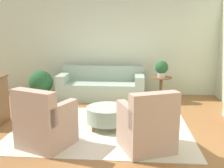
{
  "coord_description": "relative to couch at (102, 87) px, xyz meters",
  "views": [
    {
      "loc": [
        0.57,
        -4.67,
        1.86
      ],
      "look_at": [
        0.15,
        0.55,
        0.75
      ],
      "focal_mm": 42.0,
      "sensor_mm": 36.0,
      "label": 1
    }
  ],
  "objects": [
    {
      "name": "potted_plant_on_side_table",
      "position": [
        1.57,
        -0.11,
        0.55
      ],
      "size": [
        0.34,
        0.34,
        0.42
      ],
      "color": "beige",
      "rests_on": "side_table"
    },
    {
      "name": "couch",
      "position": [
        0.0,
        0.0,
        0.0
      ],
      "size": [
        2.27,
        0.92,
        0.86
      ],
      "color": "#9EB29E",
      "rests_on": "ground_plane"
    },
    {
      "name": "wall_back",
      "position": [
        0.27,
        0.63,
        1.09
      ],
      "size": [
        9.5,
        0.12,
        2.8
      ],
      "color": "beige",
      "rests_on": "ground_plane"
    },
    {
      "name": "armchair_right",
      "position": [
        1.08,
        -3.03,
        0.07
      ],
      "size": [
        0.95,
        0.95,
        0.96
      ],
      "color": "tan",
      "rests_on": "rug"
    },
    {
      "name": "side_table",
      "position": [
        1.57,
        -0.11,
        0.12
      ],
      "size": [
        0.54,
        0.54,
        0.63
      ],
      "color": "brown",
      "rests_on": "ground_plane"
    },
    {
      "name": "rug",
      "position": [
        0.27,
        -2.18,
        -0.31
      ],
      "size": [
        3.28,
        2.48,
        0.01
      ],
      "color": "beige",
      "rests_on": "ground_plane"
    },
    {
      "name": "ground_plane",
      "position": [
        0.27,
        -2.18,
        -0.31
      ],
      "size": [
        16.0,
        16.0,
        0.0
      ],
      "primitive_type": "plane",
      "color": "#996638"
    },
    {
      "name": "potted_plant_floor",
      "position": [
        -1.56,
        -0.32,
        0.15
      ],
      "size": [
        0.62,
        0.62,
        0.79
      ],
      "color": "beige",
      "rests_on": "ground_plane"
    },
    {
      "name": "armchair_left",
      "position": [
        -0.54,
        -3.03,
        0.07
      ],
      "size": [
        0.95,
        0.95,
        0.96
      ],
      "color": "tan",
      "rests_on": "rug"
    },
    {
      "name": "ottoman_table",
      "position": [
        0.37,
        -2.16,
        -0.04
      ],
      "size": [
        0.79,
        0.79,
        0.41
      ],
      "color": "#9EB29E",
      "rests_on": "rug"
    }
  ]
}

